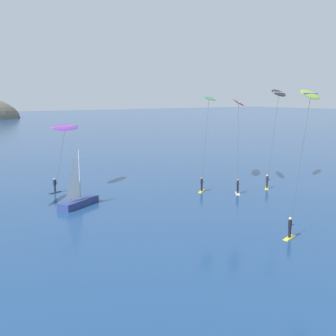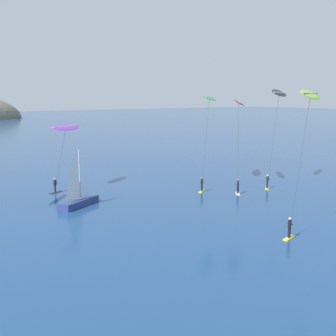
% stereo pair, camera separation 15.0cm
% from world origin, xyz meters
% --- Properties ---
extents(sailboat_near, '(5.68, 3.67, 5.70)m').
position_xyz_m(sailboat_near, '(-5.04, 30.97, 0.64)').
color(sailboat_near, navy).
rests_on(sailboat_near, ground).
extents(kitesurfer_red, '(5.93, 6.48, 10.64)m').
position_xyz_m(kitesurfer_red, '(14.42, 28.72, 9.45)').
color(kitesurfer_red, silver).
rests_on(kitesurfer_red, ground).
extents(kitesurfer_green, '(6.87, 6.16, 11.06)m').
position_xyz_m(kitesurfer_green, '(12.31, 31.75, 9.99)').
color(kitesurfer_green, yellow).
rests_on(kitesurfer_green, ground).
extents(kitesurfer_black, '(6.44, 3.83, 11.80)m').
position_xyz_m(kitesurfer_black, '(19.35, 27.01, 10.42)').
color(kitesurfer_black, yellow).
rests_on(kitesurfer_black, ground).
extents(kitesurfer_purple, '(5.27, 3.94, 7.74)m').
position_xyz_m(kitesurfer_purple, '(-3.32, 39.14, 6.84)').
color(kitesurfer_purple, '#2D2D33').
rests_on(kitesurfer_purple, ground).
extents(kitesurfer_lime, '(8.17, 4.38, 11.56)m').
position_xyz_m(kitesurfer_lime, '(8.54, 14.34, 10.29)').
color(kitesurfer_lime, yellow).
rests_on(kitesurfer_lime, ground).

